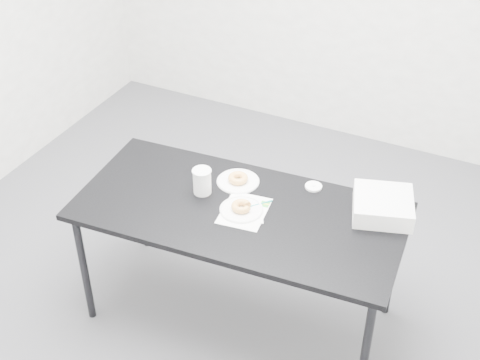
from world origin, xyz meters
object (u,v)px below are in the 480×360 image
at_px(scorecard, 244,211).
at_px(pen, 261,204).
at_px(coffee_cup, 202,181).
at_px(plate_far, 238,181).
at_px(donut_near, 241,206).
at_px(bakery_box, 383,206).
at_px(table, 239,218).
at_px(donut_far, 238,178).
at_px(plate_near, 241,209).

bearing_deg(scorecard, pen, 50.06).
bearing_deg(coffee_cup, plate_far, 52.19).
distance_m(donut_near, bakery_box, 0.72).
xyz_separation_m(scorecard, donut_near, (-0.02, -0.00, 0.03)).
bearing_deg(table, donut_far, 113.32).
relative_size(scorecard, donut_near, 2.69).
height_order(table, scorecard, scorecard).
distance_m(plate_far, bakery_box, 0.79).
xyz_separation_m(plate_far, bakery_box, (0.79, 0.08, 0.05)).
bearing_deg(scorecard, plate_far, 116.20).
bearing_deg(scorecard, coffee_cup, 162.85).
bearing_deg(pen, plate_far, 95.94).
relative_size(plate_near, plate_far, 0.97).
relative_size(plate_near, donut_near, 2.13).
bearing_deg(pen, table, 173.01).
relative_size(pen, coffee_cup, 0.91).
height_order(scorecard, donut_near, donut_near).
height_order(table, bakery_box, bakery_box).
xyz_separation_m(table, bakery_box, (0.68, 0.29, 0.11)).
distance_m(donut_near, coffee_cup, 0.26).
bearing_deg(bakery_box, donut_far, 168.24).
xyz_separation_m(plate_near, donut_near, (0.00, 0.00, 0.02)).
height_order(donut_near, bakery_box, bakery_box).
xyz_separation_m(donut_near, coffee_cup, (-0.26, 0.05, 0.05)).
bearing_deg(donut_far, bakery_box, 5.54).
xyz_separation_m(plate_near, coffee_cup, (-0.26, 0.05, 0.07)).
distance_m(plate_near, donut_near, 0.02).
distance_m(scorecard, donut_near, 0.03).
distance_m(plate_near, donut_far, 0.25).
distance_m(plate_near, coffee_cup, 0.27).
height_order(table, coffee_cup, coffee_cup).
bearing_deg(coffee_cup, donut_far, 52.19).
height_order(plate_near, plate_far, plate_near).
bearing_deg(donut_far, scorecard, -56.73).
bearing_deg(donut_far, donut_near, -59.99).
bearing_deg(table, pen, 39.07).
relative_size(pen, plate_near, 0.59).
xyz_separation_m(scorecard, plate_near, (-0.02, -0.00, 0.00)).
bearing_deg(pen, plate_near, -179.54).
distance_m(plate_far, donut_far, 0.02).
bearing_deg(donut_near, bakery_box, 23.99).
xyz_separation_m(pen, donut_near, (-0.07, -0.09, 0.02)).
relative_size(donut_far, coffee_cup, 0.76).
relative_size(plate_near, coffee_cup, 1.56).
bearing_deg(plate_near, scorecard, 5.32).
distance_m(table, scorecard, 0.07).
bearing_deg(donut_far, plate_near, -59.99).
distance_m(pen, donut_far, 0.24).
height_order(donut_far, bakery_box, bakery_box).
xyz_separation_m(donut_far, coffee_cup, (-0.13, -0.17, 0.05)).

